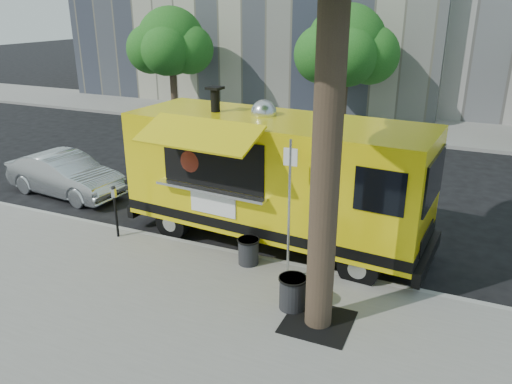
% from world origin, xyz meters
% --- Properties ---
extents(ground, '(120.00, 120.00, 0.00)m').
position_xyz_m(ground, '(0.00, 0.00, 0.00)').
color(ground, black).
rests_on(ground, ground).
extents(sidewalk, '(60.00, 6.00, 0.15)m').
position_xyz_m(sidewalk, '(0.00, -4.00, 0.07)').
color(sidewalk, gray).
rests_on(sidewalk, ground).
extents(curb, '(60.00, 0.14, 0.16)m').
position_xyz_m(curb, '(0.00, -0.93, 0.07)').
color(curb, '#999993').
rests_on(curb, ground).
extents(far_sidewalk, '(60.00, 5.00, 0.15)m').
position_xyz_m(far_sidewalk, '(0.00, 13.50, 0.07)').
color(far_sidewalk, gray).
rests_on(far_sidewalk, ground).
extents(tree_well, '(1.20, 1.20, 0.02)m').
position_xyz_m(tree_well, '(2.60, -2.80, 0.15)').
color(tree_well, black).
rests_on(tree_well, sidewalk).
extents(far_tree_a, '(3.42, 3.42, 5.36)m').
position_xyz_m(far_tree_a, '(-10.00, 12.30, 3.78)').
color(far_tree_a, '#33261C').
rests_on(far_tree_a, far_sidewalk).
extents(far_tree_b, '(3.60, 3.60, 5.50)m').
position_xyz_m(far_tree_b, '(-1.00, 12.70, 3.83)').
color(far_tree_b, '#33261C').
rests_on(far_tree_b, far_sidewalk).
extents(sign_post, '(0.28, 0.06, 3.00)m').
position_xyz_m(sign_post, '(1.55, -1.55, 1.85)').
color(sign_post, silver).
rests_on(sign_post, sidewalk).
extents(parking_meter, '(0.11, 0.11, 1.33)m').
position_xyz_m(parking_meter, '(-3.00, -1.35, 0.98)').
color(parking_meter, black).
rests_on(parking_meter, sidewalk).
extents(food_truck, '(7.60, 3.75, 3.69)m').
position_xyz_m(food_truck, '(0.52, 0.17, 1.73)').
color(food_truck, yellow).
rests_on(food_truck, ground).
extents(sedan, '(4.06, 1.77, 1.30)m').
position_xyz_m(sedan, '(-6.55, 0.68, 0.65)').
color(sedan, silver).
rests_on(sedan, ground).
extents(trash_bin_left, '(0.54, 0.54, 0.65)m').
position_xyz_m(trash_bin_left, '(2.01, -2.55, 0.49)').
color(trash_bin_left, black).
rests_on(trash_bin_left, sidewalk).
extents(trash_bin_right, '(0.49, 0.49, 0.59)m').
position_xyz_m(trash_bin_right, '(0.53, -1.30, 0.46)').
color(trash_bin_right, black).
rests_on(trash_bin_right, sidewalk).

